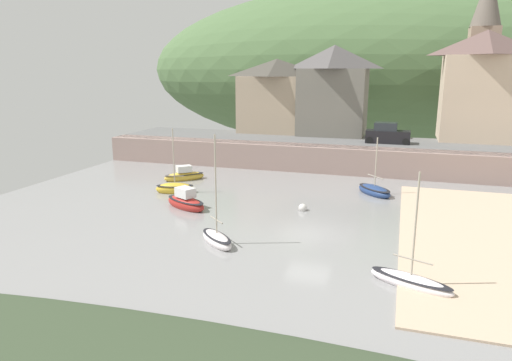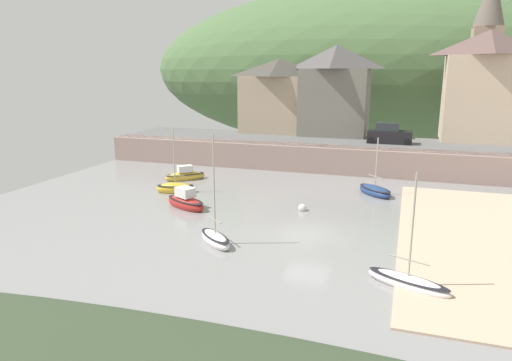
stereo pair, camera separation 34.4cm
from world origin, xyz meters
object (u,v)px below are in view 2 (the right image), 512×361
(church_with_spire, at_px, (485,51))
(sailboat_white_hull, at_px, (186,202))
(rowboat_small_beached, at_px, (175,188))
(waterfront_building_centre, at_px, (335,90))
(sailboat_nearest_shore, at_px, (185,176))
(sailboat_blue_trim, at_px, (375,191))
(parked_car_near_slipway, at_px, (389,135))
(waterfront_building_right, at_px, (485,86))
(fishing_boat_green, at_px, (215,238))
(waterfront_building_left, at_px, (279,95))
(mooring_buoy, at_px, (302,208))
(sailboat_far_left, at_px, (408,282))

(church_with_spire, bearing_deg, sailboat_white_hull, -128.42)
(church_with_spire, distance_m, rowboat_small_beached, 34.89)
(waterfront_building_centre, bearing_deg, sailboat_nearest_shore, -124.27)
(waterfront_building_centre, height_order, sailboat_blue_trim, waterfront_building_centre)
(sailboat_white_hull, distance_m, sailboat_blue_trim, 14.29)
(parked_car_near_slipway, bearing_deg, waterfront_building_right, 28.85)
(waterfront_building_centre, height_order, rowboat_small_beached, waterfront_building_centre)
(sailboat_white_hull, bearing_deg, sailboat_nearest_shore, 143.58)
(sailboat_blue_trim, xyz_separation_m, parked_car_near_slipway, (0.37, 10.57, 2.92))
(waterfront_building_right, relative_size, sailboat_white_hull, 2.75)
(fishing_boat_green, distance_m, sailboat_nearest_shore, 15.60)
(waterfront_building_left, xyz_separation_m, sailboat_blue_trim, (11.87, -15.07, -6.19))
(sailboat_white_hull, xyz_separation_m, mooring_buoy, (7.80, 1.83, -0.23))
(fishing_boat_green, relative_size, rowboat_small_beached, 1.19)
(waterfront_building_left, relative_size, rowboat_small_beached, 1.58)
(sailboat_nearest_shore, xyz_separation_m, rowboat_small_beached, (1.20, -4.05, -0.03))
(waterfront_building_right, relative_size, sailboat_nearest_shore, 3.13)
(waterfront_building_left, relative_size, church_with_spire, 0.49)
(waterfront_building_right, height_order, fishing_boat_green, waterfront_building_right)
(parked_car_near_slipway, bearing_deg, waterfront_building_left, 160.57)
(waterfront_building_right, xyz_separation_m, church_with_spire, (0.19, 4.00, 3.33))
(waterfront_building_right, height_order, sailboat_blue_trim, waterfront_building_right)
(sailboat_blue_trim, relative_size, parked_car_near_slipway, 1.11)
(sailboat_nearest_shore, bearing_deg, waterfront_building_left, 32.89)
(sailboat_blue_trim, xyz_separation_m, rowboat_small_beached, (-14.74, -4.13, 0.04))
(sailboat_nearest_shore, height_order, rowboat_small_beached, rowboat_small_beached)
(waterfront_building_left, height_order, waterfront_building_right, waterfront_building_right)
(waterfront_building_left, height_order, waterfront_building_centre, waterfront_building_centre)
(church_with_spire, relative_size, fishing_boat_green, 2.72)
(sailboat_far_left, relative_size, mooring_buoy, 9.31)
(church_with_spire, height_order, sailboat_blue_trim, church_with_spire)
(fishing_boat_green, bearing_deg, parked_car_near_slipway, 113.31)
(waterfront_building_right, bearing_deg, mooring_buoy, -122.25)
(sailboat_white_hull, bearing_deg, fishing_boat_green, -24.02)
(waterfront_building_right, xyz_separation_m, mooring_buoy, (-13.13, -20.81, -7.59))
(waterfront_building_right, distance_m, sailboat_white_hull, 31.69)
(rowboat_small_beached, xyz_separation_m, parked_car_near_slipway, (15.10, 14.70, 2.88))
(waterfront_building_centre, relative_size, waterfront_building_right, 0.89)
(church_with_spire, bearing_deg, waterfront_building_right, -92.78)
(waterfront_building_centre, height_order, mooring_buoy, waterfront_building_centre)
(sailboat_far_left, xyz_separation_m, fishing_boat_green, (-10.03, 2.16, 0.05))
(church_with_spire, height_order, rowboat_small_beached, church_with_spire)
(sailboat_blue_trim, relative_size, mooring_buoy, 8.00)
(sailboat_blue_trim, height_order, rowboat_small_beached, rowboat_small_beached)
(waterfront_building_centre, distance_m, fishing_boat_green, 29.15)
(rowboat_small_beached, height_order, parked_car_near_slipway, rowboat_small_beached)
(rowboat_small_beached, bearing_deg, church_with_spire, 26.90)
(sailboat_nearest_shore, xyz_separation_m, mooring_buoy, (11.61, -5.66, -0.18))
(fishing_boat_green, height_order, parked_car_near_slipway, fishing_boat_green)
(fishing_boat_green, bearing_deg, church_with_spire, 104.55)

